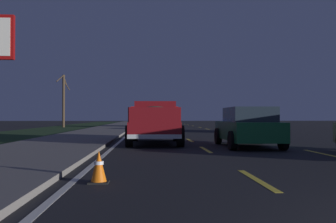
% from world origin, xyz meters
% --- Properties ---
extents(ground, '(144.00, 144.00, 0.00)m').
position_xyz_m(ground, '(27.00, 0.00, 0.00)').
color(ground, black).
extents(sidewalk_shoulder, '(108.00, 4.00, 0.12)m').
position_xyz_m(sidewalk_shoulder, '(27.00, 7.45, 0.06)').
color(sidewalk_shoulder, slate).
rests_on(sidewalk_shoulder, ground).
extents(grass_verge, '(108.00, 6.00, 0.01)m').
position_xyz_m(grass_verge, '(27.00, 12.45, 0.00)').
color(grass_verge, '#1E3819').
rests_on(grass_verge, ground).
extents(lane_markings, '(108.88, 7.04, 0.01)m').
position_xyz_m(lane_markings, '(30.72, 3.01, 0.00)').
color(lane_markings, yellow).
rests_on(lane_markings, ground).
extents(pickup_truck, '(5.47, 2.37, 1.87)m').
position_xyz_m(pickup_truck, '(13.86, 3.50, 0.98)').
color(pickup_truck, maroon).
rests_on(pickup_truck, ground).
extents(sedan_blue, '(4.42, 2.05, 1.54)m').
position_xyz_m(sedan_blue, '(37.74, 3.55, 0.78)').
color(sedan_blue, navy).
rests_on(sedan_blue, ground).
extents(sedan_green, '(4.43, 2.07, 1.54)m').
position_xyz_m(sedan_green, '(11.80, -0.08, 0.78)').
color(sedan_green, '#14592D').
rests_on(sedan_green, ground).
extents(sedan_black, '(4.42, 2.06, 1.54)m').
position_xyz_m(sedan_black, '(25.23, -3.55, 0.78)').
color(sedan_black, black).
rests_on(sedan_black, ground).
extents(bare_tree_far, '(1.59, 1.16, 5.78)m').
position_xyz_m(bare_tree_far, '(38.50, 13.10, 3.03)').
color(bare_tree_far, '#423323').
rests_on(bare_tree_far, ground).
extents(traffic_cone_near, '(0.36, 0.36, 0.58)m').
position_xyz_m(traffic_cone_near, '(4.19, 4.66, 0.28)').
color(traffic_cone_near, black).
rests_on(traffic_cone_near, ground).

